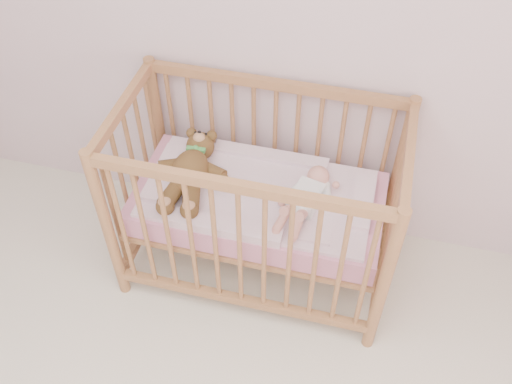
% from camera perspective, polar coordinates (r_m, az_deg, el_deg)
% --- Properties ---
extents(wall_back, '(4.00, 0.02, 2.70)m').
position_cam_1_polar(wall_back, '(2.62, 0.82, 18.48)').
color(wall_back, silver).
rests_on(wall_back, floor).
extents(crib, '(1.36, 0.76, 1.00)m').
position_cam_1_polar(crib, '(2.83, 0.25, -0.95)').
color(crib, '#B5734C').
rests_on(crib, floor).
extents(mattress, '(1.22, 0.62, 0.13)m').
position_cam_1_polar(mattress, '(2.84, 0.25, -1.16)').
color(mattress, pink).
rests_on(mattress, crib).
extents(blanket, '(1.10, 0.58, 0.06)m').
position_cam_1_polar(blanket, '(2.78, 0.25, -0.12)').
color(blanket, '#D291AA').
rests_on(blanket, mattress).
extents(baby, '(0.34, 0.53, 0.12)m').
position_cam_1_polar(baby, '(2.69, 5.06, -0.23)').
color(baby, silver).
rests_on(baby, blanket).
extents(teddy_bear, '(0.43, 0.59, 0.16)m').
position_cam_1_polar(teddy_bear, '(2.79, -6.64, 2.04)').
color(teddy_bear, brown).
rests_on(teddy_bear, blanket).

